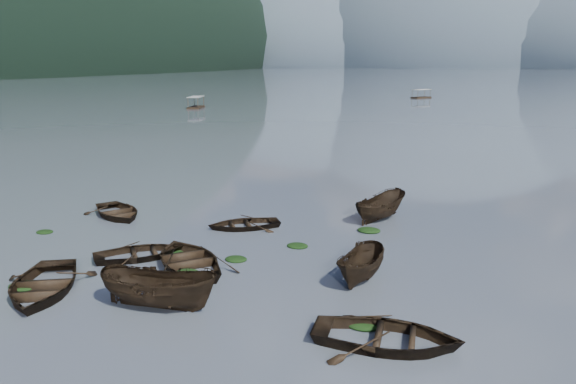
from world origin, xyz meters
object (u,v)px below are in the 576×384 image
(rowboat_0, at_px, (43,293))
(rowboat_3, at_px, (189,267))
(pontoon_centre, at_px, (421,98))
(pontoon_left, at_px, (196,108))

(rowboat_0, xyz_separation_m, rowboat_3, (3.97, 4.43, 0.00))
(pontoon_centre, bearing_deg, rowboat_3, -54.50)
(pontoon_left, bearing_deg, pontoon_centre, 35.34)
(rowboat_0, bearing_deg, pontoon_left, 86.75)
(rowboat_3, bearing_deg, pontoon_left, -105.91)
(rowboat_0, xyz_separation_m, pontoon_centre, (0.34, 124.23, 0.00))
(pontoon_left, distance_m, pontoon_centre, 58.01)
(pontoon_left, relative_size, pontoon_centre, 1.07)
(rowboat_0, bearing_deg, rowboat_3, 20.21)
(rowboat_3, distance_m, pontoon_left, 85.32)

